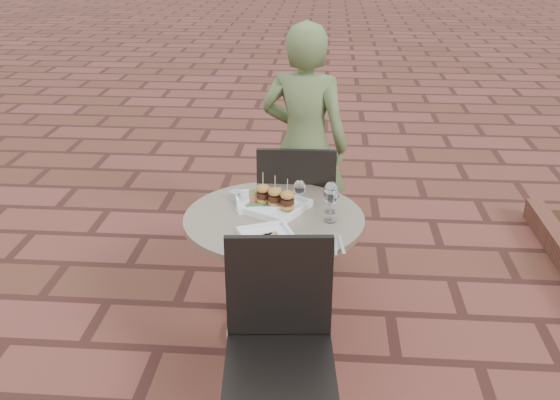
# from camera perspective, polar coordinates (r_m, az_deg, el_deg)

# --- Properties ---
(ground) EXTENTS (60.00, 60.00, 0.00)m
(ground) POSITION_cam_1_polar(r_m,az_deg,el_deg) (3.35, 3.31, -14.09)
(ground) COLOR brown
(ground) RESTS_ON ground
(cafe_table) EXTENTS (0.90, 0.90, 0.73)m
(cafe_table) POSITION_cam_1_polar(r_m,az_deg,el_deg) (3.21, -0.54, -5.45)
(cafe_table) COLOR gray
(cafe_table) RESTS_ON ground
(chair_far) EXTENTS (0.45, 0.45, 0.93)m
(chair_far) POSITION_cam_1_polar(r_m,az_deg,el_deg) (3.65, 1.52, -0.44)
(chair_far) COLOR black
(chair_far) RESTS_ON ground
(chair_near) EXTENTS (0.48, 0.48, 0.93)m
(chair_near) POSITION_cam_1_polar(r_m,az_deg,el_deg) (2.59, -0.06, -11.93)
(chair_near) COLOR black
(chair_near) RESTS_ON ground
(diner) EXTENTS (0.63, 0.49, 1.55)m
(diner) POSITION_cam_1_polar(r_m,az_deg,el_deg) (3.95, 2.26, 5.01)
(diner) COLOR #556739
(diner) RESTS_ON ground
(plate_salmon) EXTENTS (0.30, 0.30, 0.07)m
(plate_salmon) POSITION_cam_1_polar(r_m,az_deg,el_deg) (3.23, -1.83, 0.01)
(plate_salmon) COLOR white
(plate_salmon) RESTS_ON cafe_table
(plate_sliders) EXTENTS (0.39, 0.39, 0.18)m
(plate_sliders) POSITION_cam_1_polar(r_m,az_deg,el_deg) (3.16, -0.45, -0.17)
(plate_sliders) COLOR white
(plate_sliders) RESTS_ON cafe_table
(plate_tuna) EXTENTS (0.31, 0.31, 0.03)m
(plate_tuna) POSITION_cam_1_polar(r_m,az_deg,el_deg) (2.87, -1.16, -3.38)
(plate_tuna) COLOR white
(plate_tuna) RESTS_ON cafe_table
(wine_glass_right) EXTENTS (0.08, 0.08, 0.19)m
(wine_glass_right) POSITION_cam_1_polar(r_m,az_deg,el_deg) (3.01, 4.69, 0.37)
(wine_glass_right) COLOR white
(wine_glass_right) RESTS_ON cafe_table
(wine_glass_mid) EXTENTS (0.06, 0.06, 0.15)m
(wine_glass_mid) POSITION_cam_1_polar(r_m,az_deg,el_deg) (3.16, 1.79, 1.09)
(wine_glass_mid) COLOR white
(wine_glass_mid) RESTS_ON cafe_table
(wine_glass_far) EXTENTS (0.07, 0.07, 0.16)m
(wine_glass_far) POSITION_cam_1_polar(r_m,az_deg,el_deg) (3.11, 4.69, 0.85)
(wine_glass_far) COLOR white
(wine_glass_far) RESTS_ON cafe_table
(steel_ramekin) EXTENTS (0.07, 0.07, 0.05)m
(steel_ramekin) POSITION_cam_1_polar(r_m,az_deg,el_deg) (3.28, -4.12, 0.41)
(steel_ramekin) COLOR silver
(steel_ramekin) RESTS_ON cafe_table
(cutlery_set) EXTENTS (0.10, 0.22, 0.00)m
(cutlery_set) POSITION_cam_1_polar(r_m,az_deg,el_deg) (2.85, 5.12, -4.04)
(cutlery_set) COLOR silver
(cutlery_set) RESTS_ON cafe_table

